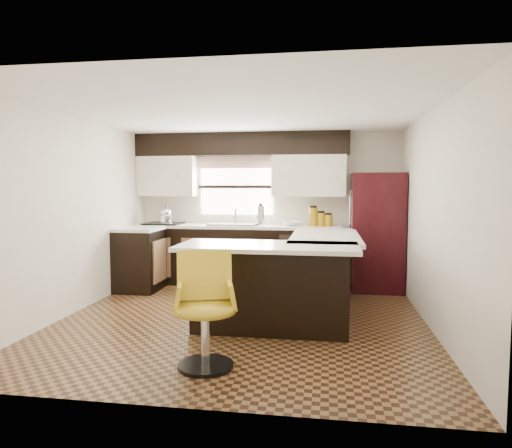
% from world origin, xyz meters
% --- Properties ---
extents(floor, '(4.40, 4.40, 0.00)m').
position_xyz_m(floor, '(0.00, 0.00, 0.00)').
color(floor, '#49301A').
rests_on(floor, ground).
extents(ceiling, '(4.40, 4.40, 0.00)m').
position_xyz_m(ceiling, '(0.00, 0.00, 2.40)').
color(ceiling, silver).
rests_on(ceiling, wall_back).
extents(wall_back, '(4.40, 0.00, 4.40)m').
position_xyz_m(wall_back, '(0.00, 2.20, 1.20)').
color(wall_back, beige).
rests_on(wall_back, floor).
extents(wall_front, '(4.40, 0.00, 4.40)m').
position_xyz_m(wall_front, '(0.00, -2.20, 1.20)').
color(wall_front, beige).
rests_on(wall_front, floor).
extents(wall_left, '(0.00, 4.40, 4.40)m').
position_xyz_m(wall_left, '(-2.10, 0.00, 1.20)').
color(wall_left, beige).
rests_on(wall_left, floor).
extents(wall_right, '(0.00, 4.40, 4.40)m').
position_xyz_m(wall_right, '(2.10, 0.00, 1.20)').
color(wall_right, beige).
rests_on(wall_right, floor).
extents(base_cab_back, '(3.30, 0.60, 0.90)m').
position_xyz_m(base_cab_back, '(-0.45, 1.90, 0.45)').
color(base_cab_back, black).
rests_on(base_cab_back, floor).
extents(base_cab_left, '(0.60, 0.70, 0.90)m').
position_xyz_m(base_cab_left, '(-1.80, 1.25, 0.45)').
color(base_cab_left, black).
rests_on(base_cab_left, floor).
extents(counter_back, '(3.30, 0.60, 0.04)m').
position_xyz_m(counter_back, '(-0.45, 1.90, 0.92)').
color(counter_back, silver).
rests_on(counter_back, base_cab_back).
extents(counter_left, '(0.60, 0.70, 0.04)m').
position_xyz_m(counter_left, '(-1.80, 1.25, 0.92)').
color(counter_left, silver).
rests_on(counter_left, base_cab_left).
extents(soffit, '(3.40, 0.35, 0.36)m').
position_xyz_m(soffit, '(-0.40, 2.03, 2.22)').
color(soffit, black).
rests_on(soffit, wall_back).
extents(upper_cab_left, '(0.94, 0.35, 0.64)m').
position_xyz_m(upper_cab_left, '(-1.62, 2.03, 1.72)').
color(upper_cab_left, beige).
rests_on(upper_cab_left, wall_back).
extents(upper_cab_right, '(1.14, 0.35, 0.64)m').
position_xyz_m(upper_cab_right, '(0.68, 2.03, 1.72)').
color(upper_cab_right, beige).
rests_on(upper_cab_right, wall_back).
extents(window_pane, '(1.20, 0.02, 0.90)m').
position_xyz_m(window_pane, '(-0.50, 2.18, 1.55)').
color(window_pane, white).
rests_on(window_pane, wall_back).
extents(valance, '(1.30, 0.06, 0.18)m').
position_xyz_m(valance, '(-0.50, 2.14, 1.94)').
color(valance, '#D19B93').
rests_on(valance, wall_back).
extents(sink, '(0.75, 0.45, 0.03)m').
position_xyz_m(sink, '(-0.50, 1.88, 0.96)').
color(sink, '#B2B2B7').
rests_on(sink, counter_back).
extents(dishwasher, '(0.58, 0.03, 0.78)m').
position_xyz_m(dishwasher, '(0.55, 1.61, 0.43)').
color(dishwasher, black).
rests_on(dishwasher, floor).
extents(cooktop, '(0.58, 0.50, 0.02)m').
position_xyz_m(cooktop, '(-1.65, 1.88, 0.96)').
color(cooktop, black).
rests_on(cooktop, counter_back).
extents(peninsula_long, '(0.60, 1.95, 0.90)m').
position_xyz_m(peninsula_long, '(0.90, 0.62, 0.45)').
color(peninsula_long, black).
rests_on(peninsula_long, floor).
extents(peninsula_return, '(1.65, 0.60, 0.90)m').
position_xyz_m(peninsula_return, '(0.38, -0.35, 0.45)').
color(peninsula_return, black).
rests_on(peninsula_return, floor).
extents(counter_pen_long, '(0.84, 1.95, 0.04)m').
position_xyz_m(counter_pen_long, '(0.95, 0.62, 0.92)').
color(counter_pen_long, silver).
rests_on(counter_pen_long, peninsula_long).
extents(counter_pen_return, '(1.89, 0.84, 0.04)m').
position_xyz_m(counter_pen_return, '(0.35, -0.44, 0.92)').
color(counter_pen_return, silver).
rests_on(counter_pen_return, peninsula_return).
extents(refrigerator, '(0.75, 0.72, 1.75)m').
position_xyz_m(refrigerator, '(1.70, 1.81, 0.88)').
color(refrigerator, black).
rests_on(refrigerator, floor).
extents(bar_chair, '(0.65, 0.65, 0.99)m').
position_xyz_m(bar_chair, '(-0.05, -1.47, 0.49)').
color(bar_chair, gold).
rests_on(bar_chair, floor).
extents(kettle, '(0.20, 0.20, 0.27)m').
position_xyz_m(kettle, '(-1.61, 1.88, 1.11)').
color(kettle, silver).
rests_on(kettle, cooktop).
extents(percolator, '(0.13, 0.13, 0.31)m').
position_xyz_m(percolator, '(-0.06, 1.90, 1.10)').
color(percolator, silver).
rests_on(percolator, counter_back).
extents(mixing_bowl, '(0.35, 0.35, 0.07)m').
position_xyz_m(mixing_bowl, '(0.42, 1.90, 0.98)').
color(mixing_bowl, white).
rests_on(mixing_bowl, counter_back).
extents(canister_large, '(0.13, 0.13, 0.28)m').
position_xyz_m(canister_large, '(0.75, 1.92, 1.09)').
color(canister_large, '#916C0E').
rests_on(canister_large, counter_back).
extents(canister_med, '(0.12, 0.12, 0.20)m').
position_xyz_m(canister_med, '(0.88, 1.92, 1.05)').
color(canister_med, '#916C0E').
rests_on(canister_med, counter_back).
extents(canister_small, '(0.12, 0.12, 0.17)m').
position_xyz_m(canister_small, '(0.99, 1.92, 1.03)').
color(canister_small, '#916C0E').
rests_on(canister_small, counter_back).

